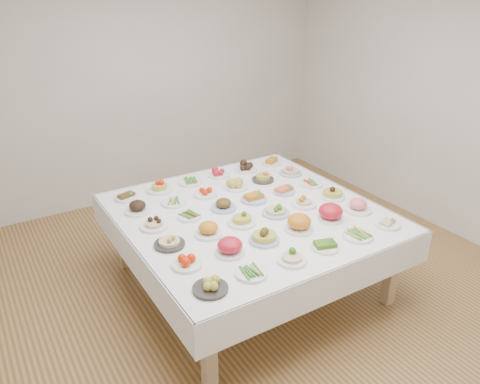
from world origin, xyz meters
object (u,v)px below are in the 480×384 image
display_table (249,218)px  dish_35 (272,161)px  dish_18 (154,222)px  dish_0 (210,284)px

display_table → dish_35: dish_35 is taller
display_table → dish_18: bearing=168.5°
dish_18 → dish_35: size_ratio=1.12×
display_table → dish_0: dish_0 is taller
display_table → dish_0: 1.17m
dish_0 → dish_18: dish_18 is taller
dish_18 → dish_35: 1.77m
dish_18 → display_table: bearing=-11.5°
display_table → dish_0: bearing=-135.2°
display_table → dish_35: 1.18m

